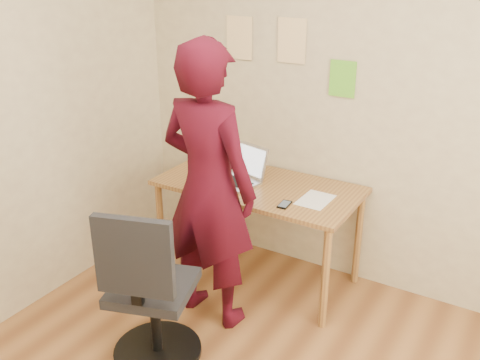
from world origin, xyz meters
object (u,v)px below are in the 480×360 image
Objects in this scene: laptop at (239,173)px; phone at (285,204)px; desk at (258,196)px; office_chair at (149,299)px; person at (208,188)px.

phone is (0.46, -0.20, -0.05)m from laptop.
desk is 0.38m from phone.
desk is 1.13m from office_chair.
desk is at bearing -91.33° from person.
office_chair is at bearing -118.11° from phone.
desk is 0.60m from person.
laptop is 0.55m from person.
phone is 0.51m from person.
desk is at bearing 16.94° from laptop.
office_chair is (-0.07, -1.11, -0.22)m from desk.
desk is at bearing 67.97° from office_chair.
person is at bearing 69.10° from office_chair.
person is at bearing -95.01° from desk.
laptop is 3.16× the size of phone.
phone is at bearing -9.58° from laptop.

